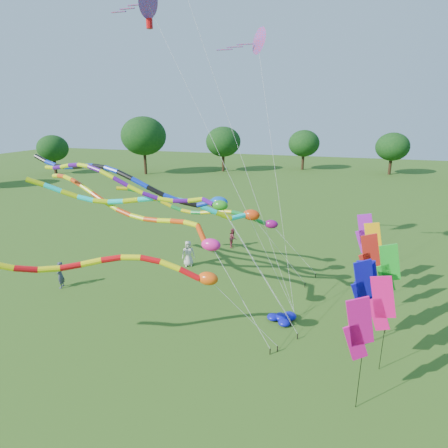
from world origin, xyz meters
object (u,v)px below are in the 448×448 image
(person_a, at_px, (188,253))
(person_b, at_px, (60,275))
(tube_kite_orange, at_px, (140,212))
(person_c, at_px, (233,238))
(tube_kite_red, at_px, (99,266))
(blue_nylon_heap, at_px, (280,316))

(person_a, distance_m, person_b, 8.33)
(tube_kite_orange, height_order, person_b, tube_kite_orange)
(person_b, xyz_separation_m, person_c, (8.15, 10.16, -0.06))
(person_c, bearing_deg, tube_kite_orange, 158.80)
(tube_kite_red, xyz_separation_m, person_c, (1.18, 15.46, -3.72))
(person_a, xyz_separation_m, person_b, (-6.21, -5.54, -0.08))
(tube_kite_orange, xyz_separation_m, person_c, (2.31, 10.12, -4.52))
(blue_nylon_heap, height_order, person_b, person_b)
(tube_kite_orange, bearing_deg, person_a, 105.91)
(tube_kite_orange, height_order, blue_nylon_heap, tube_kite_orange)
(tube_kite_red, bearing_deg, tube_kite_orange, 79.02)
(blue_nylon_heap, relative_size, person_b, 0.79)
(person_b, bearing_deg, person_a, 110.18)
(person_a, xyz_separation_m, person_c, (1.94, 4.62, -0.14))
(tube_kite_red, xyz_separation_m, blue_nylon_heap, (6.59, 5.68, -4.29))
(tube_kite_orange, relative_size, person_c, 9.79)
(tube_kite_red, height_order, person_a, tube_kite_red)
(person_a, relative_size, person_c, 1.18)
(person_a, height_order, person_c, person_a)
(person_b, bearing_deg, person_c, 119.72)
(tube_kite_orange, bearing_deg, person_c, 96.90)
(person_b, height_order, person_c, person_b)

